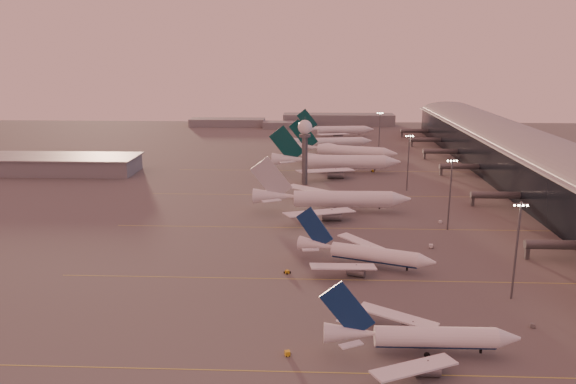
{
  "coord_description": "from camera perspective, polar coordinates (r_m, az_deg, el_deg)",
  "views": [
    {
      "loc": [
        7.79,
        -130.94,
        60.16
      ],
      "look_at": [
        -0.4,
        66.3,
        9.91
      ],
      "focal_mm": 35.0,
      "sensor_mm": 36.0,
      "label": 1
    }
  ],
  "objects": [
    {
      "name": "ground",
      "position": [
        144.3,
        -0.95,
        -10.36
      ],
      "size": [
        700.0,
        700.0,
        0.0
      ],
      "primitive_type": "plane",
      "color": "#545252",
      "rests_on": "ground"
    },
    {
      "name": "taxiway_markings",
      "position": [
        197.63,
        8.73,
        -3.61
      ],
      "size": [
        180.0,
        185.25,
        0.02
      ],
      "color": "gold",
      "rests_on": "ground"
    },
    {
      "name": "terminal",
      "position": [
        265.66,
        24.48,
        2.22
      ],
      "size": [
        57.0,
        362.0,
        23.04
      ],
      "color": "black",
      "rests_on": "ground"
    },
    {
      "name": "hangar",
      "position": [
        304.72,
        -22.49,
        2.63
      ],
      "size": [
        82.0,
        27.0,
        8.5
      ],
      "color": "slate",
      "rests_on": "ground"
    },
    {
      "name": "radar_tower",
      "position": [
        254.0,
        1.73,
        5.39
      ],
      "size": [
        6.4,
        6.4,
        31.1
      ],
      "color": "#515358",
      "rests_on": "ground"
    },
    {
      "name": "mast_a",
      "position": [
        147.72,
        22.2,
        -5.14
      ],
      "size": [
        3.6,
        0.56,
        25.0
      ],
      "color": "#515358",
      "rests_on": "ground"
    },
    {
      "name": "mast_b",
      "position": [
        197.37,
        16.15,
        0.1
      ],
      "size": [
        3.6,
        0.56,
        25.0
      ],
      "color": "#515358",
      "rests_on": "ground"
    },
    {
      "name": "mast_c",
      "position": [
        248.97,
        12.12,
        3.21
      ],
      "size": [
        3.6,
        0.56,
        25.0
      ],
      "color": "#515358",
      "rests_on": "ground"
    },
    {
      "name": "mast_d",
      "position": [
        336.59,
        9.27,
        6.17
      ],
      "size": [
        3.6,
        0.56,
        25.0
      ],
      "color": "#515358",
      "rests_on": "ground"
    },
    {
      "name": "distant_horizon",
      "position": [
        459.56,
        1.73,
        7.24
      ],
      "size": [
        165.0,
        37.5,
        9.0
      ],
      "color": "slate",
      "rests_on": "ground"
    },
    {
      "name": "narrowbody_near",
      "position": [
        120.17,
        13.38,
        -14.43
      ],
      "size": [
        40.5,
        32.37,
        15.84
      ],
      "color": "white",
      "rests_on": "ground"
    },
    {
      "name": "narrowbody_mid",
      "position": [
        162.02,
        7.78,
        -6.43
      ],
      "size": [
        39.21,
        30.73,
        15.97
      ],
      "color": "white",
      "rests_on": "ground"
    },
    {
      "name": "widebody_white",
      "position": [
        214.16,
        4.52,
        -1.05
      ],
      "size": [
        60.94,
        48.83,
        21.44
      ],
      "color": "white",
      "rests_on": "ground"
    },
    {
      "name": "greentail_a",
      "position": [
        282.32,
        4.92,
        2.8
      ],
      "size": [
        65.59,
        53.0,
        23.83
      ],
      "color": "white",
      "rests_on": "ground"
    },
    {
      "name": "greentail_b",
      "position": [
        314.9,
        5.67,
        3.92
      ],
      "size": [
        59.34,
        47.21,
        22.22
      ],
      "color": "white",
      "rests_on": "ground"
    },
    {
      "name": "greentail_c",
      "position": [
        350.74,
        4.45,
        4.92
      ],
      "size": [
        52.19,
        41.83,
        19.06
      ],
      "color": "white",
      "rests_on": "ground"
    },
    {
      "name": "greentail_d",
      "position": [
        401.34,
        4.93,
        6.12
      ],
      "size": [
        55.2,
        44.33,
        20.1
      ],
      "color": "white",
      "rests_on": "ground"
    },
    {
      "name": "gsv_truck_a",
      "position": [
        117.71,
        0.16,
        -15.81
      ],
      "size": [
        5.84,
        3.38,
        2.23
      ],
      "color": "gold",
      "rests_on": "ground"
    },
    {
      "name": "gsv_catering_a",
      "position": [
        138.98,
        23.72,
        -11.83
      ],
      "size": [
        4.84,
        3.2,
        3.66
      ],
      "color": "#5B5E60",
      "rests_on": "ground"
    },
    {
      "name": "gsv_tug_mid",
      "position": [
        156.49,
        -0.08,
        -8.14
      ],
      "size": [
        3.65,
        3.73,
        0.93
      ],
      "color": "gold",
      "rests_on": "ground"
    },
    {
      "name": "gsv_truck_b",
      "position": [
        181.14,
        14.48,
        -5.17
      ],
      "size": [
        6.43,
        3.08,
        2.49
      ],
      "color": "silver",
      "rests_on": "ground"
    },
    {
      "name": "gsv_truck_c",
      "position": [
        207.57,
        0.41,
        -2.28
      ],
      "size": [
        4.51,
        4.74,
        1.95
      ],
      "color": "gold",
      "rests_on": "ground"
    },
    {
      "name": "gsv_catering_b",
      "position": [
        207.0,
        15.29,
        -2.59
      ],
      "size": [
        4.97,
        2.94,
        3.81
      ],
      "color": "silver",
      "rests_on": "ground"
    },
    {
      "name": "gsv_tug_far",
      "position": [
        240.04,
        2.38,
        -0.1
      ],
      "size": [
        4.06,
        4.63,
        1.13
      ],
      "color": "#5B5E60",
      "rests_on": "ground"
    },
    {
      "name": "gsv_truck_d",
      "position": [
        270.78,
        -2.76,
        1.64
      ],
      "size": [
        3.36,
        5.01,
        1.91
      ],
      "color": "gold",
      "rests_on": "ground"
    },
    {
      "name": "gsv_tug_hangar",
      "position": [
        287.2,
        8.6,
        2.13
      ],
      "size": [
        3.62,
        2.51,
        0.96
      ],
      "color": "gold",
      "rests_on": "ground"
    }
  ]
}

